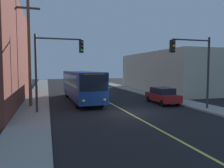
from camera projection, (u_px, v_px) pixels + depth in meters
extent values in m
plane|color=black|center=(128.00, 113.00, 17.37)|extent=(120.00, 120.00, 0.00)
cube|color=gray|center=(37.00, 99.00, 24.84)|extent=(2.50, 90.00, 0.15)
cube|color=gray|center=(152.00, 94.00, 29.00)|extent=(2.50, 90.00, 0.15)
cube|color=#D8CC4C|center=(91.00, 93.00, 31.70)|extent=(0.16, 60.00, 0.01)
cube|color=black|center=(23.00, 87.00, 22.75)|extent=(0.06, 15.39, 1.30)
cube|color=black|center=(23.00, 56.00, 22.52)|extent=(0.06, 15.39, 1.30)
cube|color=black|center=(22.00, 25.00, 22.30)|extent=(0.06, 15.39, 1.30)
cube|color=beige|center=(178.00, 72.00, 35.63)|extent=(12.00, 20.24, 6.00)
cube|color=black|center=(145.00, 81.00, 34.02)|extent=(0.06, 14.17, 1.30)
cube|color=navy|center=(81.00, 84.00, 23.52)|extent=(2.87, 12.06, 2.75)
cube|color=black|center=(94.00, 83.00, 17.82)|extent=(2.35, 0.14, 1.40)
cube|color=black|center=(73.00, 77.00, 29.14)|extent=(2.30, 0.14, 1.10)
cube|color=black|center=(69.00, 80.00, 23.09)|extent=(0.33, 10.20, 1.10)
cube|color=black|center=(92.00, 79.00, 23.87)|extent=(0.33, 10.20, 1.10)
cube|color=orange|center=(94.00, 76.00, 17.78)|extent=(1.79, 0.11, 0.30)
sphere|color=#F9D872|center=(84.00, 101.00, 17.60)|extent=(0.24, 0.24, 0.24)
sphere|color=#F9D872|center=(105.00, 100.00, 18.16)|extent=(0.24, 0.24, 0.24)
cylinder|color=black|center=(77.00, 103.00, 19.28)|extent=(0.33, 1.01, 1.00)
cylinder|color=black|center=(102.00, 101.00, 19.98)|extent=(0.33, 1.01, 1.00)
cylinder|color=black|center=(67.00, 93.00, 26.58)|extent=(0.33, 1.01, 1.00)
cylinder|color=black|center=(85.00, 93.00, 27.28)|extent=(0.33, 1.01, 1.00)
cube|color=maroon|center=(162.00, 97.00, 21.76)|extent=(1.91, 4.44, 0.70)
cube|color=black|center=(162.00, 91.00, 21.72)|extent=(1.68, 2.50, 0.60)
cylinder|color=black|center=(162.00, 103.00, 20.13)|extent=(0.24, 0.65, 0.64)
cylinder|color=black|center=(178.00, 102.00, 20.55)|extent=(0.24, 0.65, 0.64)
cylinder|color=black|center=(149.00, 99.00, 23.02)|extent=(0.24, 0.65, 0.64)
cylinder|color=black|center=(162.00, 98.00, 23.44)|extent=(0.24, 0.65, 0.64)
cylinder|color=brown|center=(29.00, 49.00, 19.30)|extent=(0.28, 0.28, 10.18)
cube|color=#4C3D2D|center=(28.00, 8.00, 19.04)|extent=(2.00, 0.16, 0.16)
cylinder|color=#2D2D33|center=(36.00, 73.00, 16.64)|extent=(0.18, 0.18, 6.00)
cylinder|color=#2D2D33|center=(59.00, 39.00, 16.95)|extent=(3.50, 0.12, 0.12)
cube|color=black|center=(81.00, 47.00, 17.49)|extent=(0.32, 0.36, 1.00)
sphere|color=#2D2D2D|center=(82.00, 42.00, 17.29)|extent=(0.22, 0.22, 0.22)
sphere|color=#2D2D2D|center=(82.00, 46.00, 17.31)|extent=(0.22, 0.22, 0.22)
sphere|color=green|center=(82.00, 50.00, 17.33)|extent=(0.22, 0.22, 0.22)
cylinder|color=#2D2D33|center=(208.00, 73.00, 18.38)|extent=(0.18, 0.18, 6.00)
cylinder|color=#2D2D33|center=(191.00, 40.00, 17.68)|extent=(3.50, 0.12, 0.12)
cube|color=black|center=(172.00, 46.00, 17.22)|extent=(0.32, 0.36, 1.00)
sphere|color=#2D2D2D|center=(174.00, 42.00, 17.02)|extent=(0.22, 0.22, 0.22)
sphere|color=#F2A519|center=(174.00, 46.00, 17.04)|extent=(0.22, 0.22, 0.22)
sphere|color=#2D2D2D|center=(174.00, 50.00, 17.06)|extent=(0.22, 0.22, 0.22)
cylinder|color=red|center=(166.00, 95.00, 24.73)|extent=(0.26, 0.26, 0.70)
sphere|color=gold|center=(166.00, 92.00, 24.70)|extent=(0.24, 0.24, 0.24)
cylinder|color=red|center=(165.00, 94.00, 24.68)|extent=(0.12, 0.10, 0.10)
cylinder|color=red|center=(168.00, 94.00, 24.77)|extent=(0.12, 0.10, 0.10)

